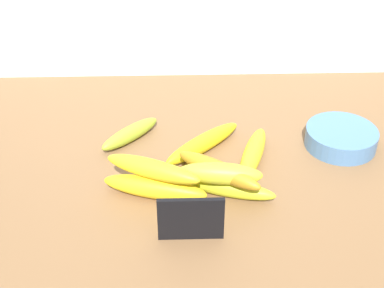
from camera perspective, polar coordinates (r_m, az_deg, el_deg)
The scene contains 11 objects.
counter_top at distance 110.80cm, azimuth -0.43°, elevation -2.54°, with size 110.00×76.00×3.00cm, color brown.
chalkboard_sign at distance 90.93cm, azimuth -0.26°, elevation -7.96°, with size 11.00×1.80×8.40cm.
fruit_bowl at distance 117.77cm, azimuth 15.26°, elevation 0.63°, with size 14.77×14.77×3.92cm, color teal.
banana_0 at distance 100.50cm, azimuth -3.90°, elevation -4.56°, with size 19.64×4.10×4.10cm, color yellow.
banana_1 at distance 112.31cm, azimuth 1.16°, elevation 0.10°, with size 20.34×3.61×3.61cm, color yellow.
banana_2 at distance 101.09cm, azimuth 3.54°, elevation -4.54°, with size 18.66×3.36×3.36cm, color gold.
banana_3 at distance 110.10cm, azimuth 6.34°, elevation -0.88°, with size 18.24×3.74×3.74cm, color yellow.
banana_4 at distance 116.21cm, azimuth -6.46°, elevation 1.08°, with size 15.40×3.31×3.31cm, color #95B02C.
banana_5 at distance 98.61cm, azimuth -4.12°, elevation -2.61°, with size 18.43×3.59×3.59cm, color yellow.
banana_6 at distance 99.53cm, azimuth 2.78°, elevation -2.73°, with size 17.85×3.47×3.47cm, color #AB801D.
banana_7 at distance 98.30cm, azimuth 2.96°, elevation -3.08°, with size 15.23×4.01×4.01cm, color gold.
Camera 1 is at (-1.83, -88.42, 68.25)cm, focal length 51.20 mm.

